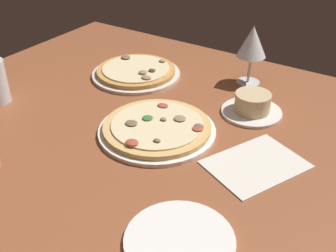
{
  "coord_description": "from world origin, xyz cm",
  "views": [
    {
      "loc": [
        42.59,
        -70.04,
        59.34
      ],
      "look_at": [
        -3.22,
        -0.08,
        7.0
      ],
      "focal_mm": 45.17,
      "sensor_mm": 36.0,
      "label": 1
    }
  ],
  "objects_px": {
    "ramekin_on_saucer": "(252,105)",
    "pizza_main": "(157,129)",
    "wine_glass_near": "(252,43)",
    "paper_menu": "(256,164)",
    "side_plate": "(180,241)",
    "pizza_side": "(136,72)"
  },
  "relations": [
    {
      "from": "wine_glass_near",
      "to": "paper_menu",
      "type": "xyz_separation_m",
      "value": [
        0.18,
        -0.36,
        -0.12
      ]
    },
    {
      "from": "ramekin_on_saucer",
      "to": "side_plate",
      "type": "xyz_separation_m",
      "value": [
        0.08,
        -0.47,
        -0.02
      ]
    },
    {
      "from": "ramekin_on_saucer",
      "to": "wine_glass_near",
      "type": "xyz_separation_m",
      "value": [
        -0.08,
        0.16,
        0.1
      ]
    },
    {
      "from": "wine_glass_near",
      "to": "side_plate",
      "type": "bearing_deg",
      "value": -76.09
    },
    {
      "from": "ramekin_on_saucer",
      "to": "paper_menu",
      "type": "height_order",
      "value": "ramekin_on_saucer"
    },
    {
      "from": "pizza_main",
      "to": "pizza_side",
      "type": "height_order",
      "value": "same"
    },
    {
      "from": "pizza_side",
      "to": "side_plate",
      "type": "distance_m",
      "value": 0.68
    },
    {
      "from": "ramekin_on_saucer",
      "to": "side_plate",
      "type": "distance_m",
      "value": 0.48
    },
    {
      "from": "pizza_main",
      "to": "side_plate",
      "type": "xyz_separation_m",
      "value": [
        0.23,
        -0.26,
        -0.01
      ]
    },
    {
      "from": "ramekin_on_saucer",
      "to": "side_plate",
      "type": "relative_size",
      "value": 0.81
    },
    {
      "from": "pizza_main",
      "to": "paper_menu",
      "type": "relative_size",
      "value": 1.4
    },
    {
      "from": "ramekin_on_saucer",
      "to": "paper_menu",
      "type": "distance_m",
      "value": 0.22
    },
    {
      "from": "paper_menu",
      "to": "ramekin_on_saucer",
      "type": "bearing_deg",
      "value": 140.62
    },
    {
      "from": "pizza_main",
      "to": "pizza_side",
      "type": "xyz_separation_m",
      "value": [
        -0.23,
        0.23,
        -0.0
      ]
    },
    {
      "from": "paper_menu",
      "to": "pizza_side",
      "type": "bearing_deg",
      "value": -179.75
    },
    {
      "from": "pizza_main",
      "to": "pizza_side",
      "type": "distance_m",
      "value": 0.33
    },
    {
      "from": "wine_glass_near",
      "to": "side_plate",
      "type": "relative_size",
      "value": 0.9
    },
    {
      "from": "pizza_side",
      "to": "side_plate",
      "type": "bearing_deg",
      "value": -46.87
    },
    {
      "from": "ramekin_on_saucer",
      "to": "paper_menu",
      "type": "xyz_separation_m",
      "value": [
        0.1,
        -0.2,
        -0.02
      ]
    },
    {
      "from": "wine_glass_near",
      "to": "ramekin_on_saucer",
      "type": "bearing_deg",
      "value": -63.11
    },
    {
      "from": "ramekin_on_saucer",
      "to": "pizza_main",
      "type": "bearing_deg",
      "value": -125.84
    },
    {
      "from": "pizza_main",
      "to": "ramekin_on_saucer",
      "type": "xyz_separation_m",
      "value": [
        0.15,
        0.21,
        0.01
      ]
    }
  ]
}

